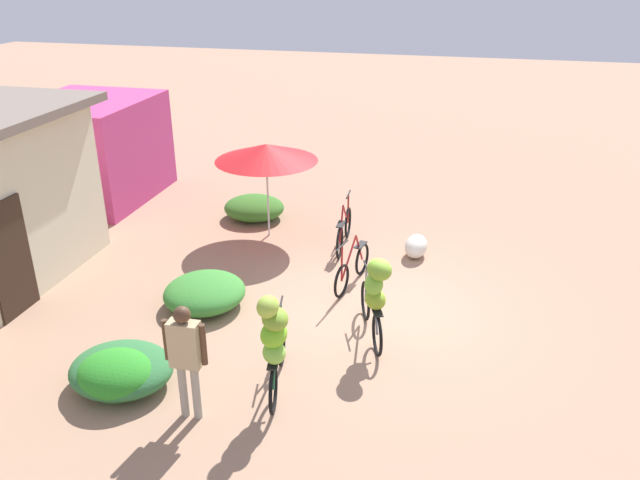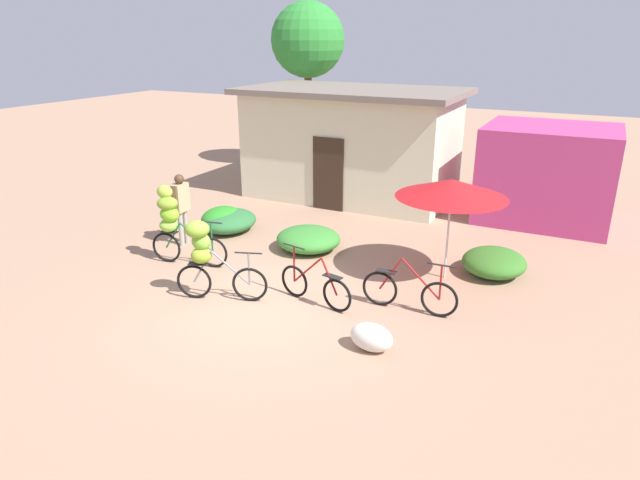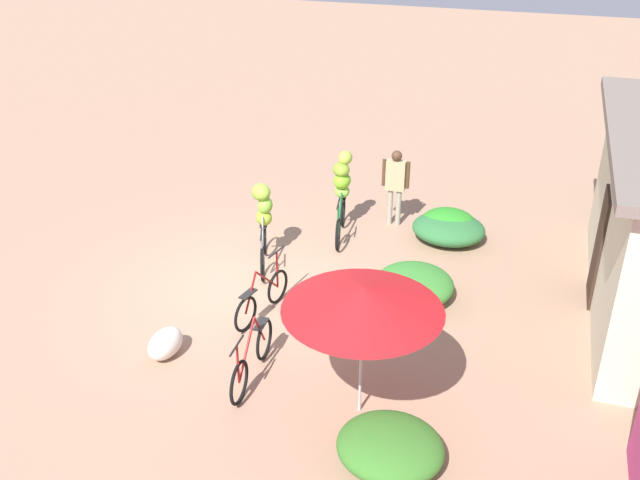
{
  "view_description": "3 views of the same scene",
  "coord_description": "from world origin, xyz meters",
  "px_view_note": "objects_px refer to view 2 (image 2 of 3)",
  "views": [
    {
      "loc": [
        -9.46,
        -1.32,
        5.6
      ],
      "look_at": [
        0.96,
        1.22,
        0.76
      ],
      "focal_mm": 35.86,
      "sensor_mm": 36.0,
      "label": 1
    },
    {
      "loc": [
        4.95,
        -7.51,
        4.62
      ],
      "look_at": [
        0.58,
        1.21,
        0.99
      ],
      "focal_mm": 31.27,
      "sensor_mm": 36.0,
      "label": 2
    },
    {
      "loc": [
        10.14,
        4.6,
        6.76
      ],
      "look_at": [
        -0.01,
        1.33,
        1.16
      ],
      "focal_mm": 39.95,
      "sensor_mm": 36.0,
      "label": 3
    }
  ],
  "objects_px": {
    "building_low": "(352,143)",
    "bicycle_leftmost": "(173,219)",
    "market_umbrella": "(452,188)",
    "bicycle_by_shop": "(409,292)",
    "bicycle_near_pile": "(206,253)",
    "person_vendor": "(181,202)",
    "bicycle_center_loaded": "(315,286)",
    "tree_behind_building": "(308,41)",
    "shop_pink": "(547,174)",
    "produce_sack": "(371,337)"
  },
  "relations": [
    {
      "from": "market_umbrella",
      "to": "bicycle_leftmost",
      "type": "bearing_deg",
      "value": -161.12
    },
    {
      "from": "person_vendor",
      "to": "tree_behind_building",
      "type": "bearing_deg",
      "value": 97.2
    },
    {
      "from": "building_low",
      "to": "bicycle_center_loaded",
      "type": "bearing_deg",
      "value": -71.53
    },
    {
      "from": "market_umbrella",
      "to": "bicycle_center_loaded",
      "type": "distance_m",
      "value": 3.21
    },
    {
      "from": "building_low",
      "to": "bicycle_leftmost",
      "type": "height_order",
      "value": "building_low"
    },
    {
      "from": "bicycle_near_pile",
      "to": "person_vendor",
      "type": "height_order",
      "value": "person_vendor"
    },
    {
      "from": "shop_pink",
      "to": "produce_sack",
      "type": "relative_size",
      "value": 4.57
    },
    {
      "from": "bicycle_leftmost",
      "to": "bicycle_by_shop",
      "type": "relative_size",
      "value": 1.0
    },
    {
      "from": "tree_behind_building",
      "to": "bicycle_by_shop",
      "type": "relative_size",
      "value": 3.27
    },
    {
      "from": "building_low",
      "to": "shop_pink",
      "type": "relative_size",
      "value": 1.96
    },
    {
      "from": "market_umbrella",
      "to": "bicycle_by_shop",
      "type": "relative_size",
      "value": 1.24
    },
    {
      "from": "shop_pink",
      "to": "bicycle_center_loaded",
      "type": "distance_m",
      "value": 7.81
    },
    {
      "from": "building_low",
      "to": "tree_behind_building",
      "type": "relative_size",
      "value": 1.11
    },
    {
      "from": "market_umbrella",
      "to": "person_vendor",
      "type": "bearing_deg",
      "value": -171.95
    },
    {
      "from": "bicycle_leftmost",
      "to": "bicycle_by_shop",
      "type": "bearing_deg",
      "value": 1.35
    },
    {
      "from": "shop_pink",
      "to": "person_vendor",
      "type": "xyz_separation_m",
      "value": [
        -7.2,
        -5.77,
        -0.2
      ]
    },
    {
      "from": "bicycle_center_loaded",
      "to": "produce_sack",
      "type": "distance_m",
      "value": 1.82
    },
    {
      "from": "bicycle_center_loaded",
      "to": "produce_sack",
      "type": "height_order",
      "value": "bicycle_center_loaded"
    },
    {
      "from": "bicycle_leftmost",
      "to": "bicycle_center_loaded",
      "type": "xyz_separation_m",
      "value": [
        3.5,
        -0.37,
        -0.64
      ]
    },
    {
      "from": "building_low",
      "to": "bicycle_center_loaded",
      "type": "relative_size",
      "value": 3.99
    },
    {
      "from": "produce_sack",
      "to": "tree_behind_building",
      "type": "bearing_deg",
      "value": 122.17
    },
    {
      "from": "produce_sack",
      "to": "building_low",
      "type": "bearing_deg",
      "value": 115.7
    },
    {
      "from": "building_low",
      "to": "produce_sack",
      "type": "relative_size",
      "value": 8.96
    },
    {
      "from": "shop_pink",
      "to": "bicycle_leftmost",
      "type": "xyz_separation_m",
      "value": [
        -6.6,
        -6.75,
        -0.23
      ]
    },
    {
      "from": "bicycle_center_loaded",
      "to": "person_vendor",
      "type": "relative_size",
      "value": 0.95
    },
    {
      "from": "tree_behind_building",
      "to": "person_vendor",
      "type": "relative_size",
      "value": 3.4
    },
    {
      "from": "building_low",
      "to": "market_umbrella",
      "type": "relative_size",
      "value": 2.93
    },
    {
      "from": "produce_sack",
      "to": "bicycle_near_pile",
      "type": "bearing_deg",
      "value": 174.57
    },
    {
      "from": "building_low",
      "to": "shop_pink",
      "type": "distance_m",
      "value": 5.42
    },
    {
      "from": "building_low",
      "to": "bicycle_near_pile",
      "type": "xyz_separation_m",
      "value": [
        0.46,
        -7.57,
        -0.69
      ]
    },
    {
      "from": "bicycle_leftmost",
      "to": "bicycle_near_pile",
      "type": "height_order",
      "value": "bicycle_leftmost"
    },
    {
      "from": "tree_behind_building",
      "to": "market_umbrella",
      "type": "height_order",
      "value": "tree_behind_building"
    },
    {
      "from": "shop_pink",
      "to": "produce_sack",
      "type": "bearing_deg",
      "value": -101.16
    },
    {
      "from": "bicycle_near_pile",
      "to": "person_vendor",
      "type": "bearing_deg",
      "value": 137.9
    },
    {
      "from": "shop_pink",
      "to": "person_vendor",
      "type": "relative_size",
      "value": 1.93
    },
    {
      "from": "shop_pink",
      "to": "person_vendor",
      "type": "height_order",
      "value": "shop_pink"
    },
    {
      "from": "market_umbrella",
      "to": "produce_sack",
      "type": "relative_size",
      "value": 3.06
    },
    {
      "from": "bicycle_center_loaded",
      "to": "bicycle_by_shop",
      "type": "bearing_deg",
      "value": 16.87
    },
    {
      "from": "market_umbrella",
      "to": "bicycle_center_loaded",
      "type": "bearing_deg",
      "value": -129.64
    },
    {
      "from": "person_vendor",
      "to": "building_low",
      "type": "bearing_deg",
      "value": 71.91
    },
    {
      "from": "market_umbrella",
      "to": "produce_sack",
      "type": "height_order",
      "value": "market_umbrella"
    },
    {
      "from": "bicycle_leftmost",
      "to": "bicycle_near_pile",
      "type": "relative_size",
      "value": 1.06
    },
    {
      "from": "market_umbrella",
      "to": "bicycle_near_pile",
      "type": "xyz_separation_m",
      "value": [
        -3.65,
        -2.88,
        -0.95
      ]
    },
    {
      "from": "bicycle_near_pile",
      "to": "bicycle_by_shop",
      "type": "xyz_separation_m",
      "value": [
        3.44,
        1.19,
        -0.55
      ]
    },
    {
      "from": "building_low",
      "to": "bicycle_center_loaded",
      "type": "height_order",
      "value": "building_low"
    },
    {
      "from": "shop_pink",
      "to": "bicycle_center_loaded",
      "type": "height_order",
      "value": "shop_pink"
    },
    {
      "from": "bicycle_leftmost",
      "to": "bicycle_center_loaded",
      "type": "relative_size",
      "value": 1.1
    },
    {
      "from": "tree_behind_building",
      "to": "bicycle_near_pile",
      "type": "xyz_separation_m",
      "value": [
        3.3,
        -10.23,
        -3.45
      ]
    },
    {
      "from": "market_umbrella",
      "to": "bicycle_by_shop",
      "type": "height_order",
      "value": "market_umbrella"
    },
    {
      "from": "bicycle_near_pile",
      "to": "bicycle_center_loaded",
      "type": "bearing_deg",
      "value": 20.8
    }
  ]
}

